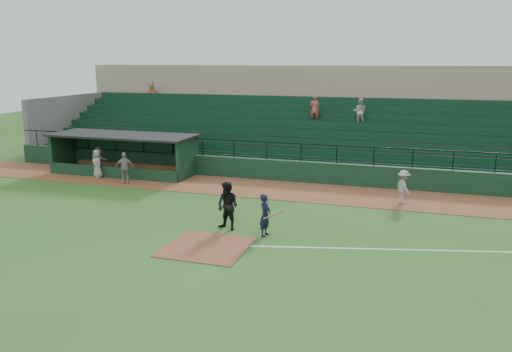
% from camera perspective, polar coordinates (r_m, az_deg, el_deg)
% --- Properties ---
extents(ground, '(90.00, 90.00, 0.00)m').
position_cam_1_polar(ground, '(19.82, -4.42, -7.01)').
color(ground, '#27551B').
rests_on(ground, ground).
extents(warning_track, '(40.00, 4.00, 0.03)m').
position_cam_1_polar(warning_track, '(27.07, 1.93, -1.52)').
color(warning_track, brown).
rests_on(warning_track, ground).
extents(home_plate_dirt, '(3.00, 3.00, 0.03)m').
position_cam_1_polar(home_plate_dirt, '(18.95, -5.57, -7.93)').
color(home_plate_dirt, brown).
rests_on(home_plate_dirt, ground).
extents(foul_line, '(17.49, 4.44, 0.01)m').
position_cam_1_polar(foul_line, '(19.66, 19.41, -7.89)').
color(foul_line, white).
rests_on(foul_line, ground).
extents(stadium_structure, '(38.00, 13.08, 6.40)m').
position_cam_1_polar(stadium_structure, '(34.73, 5.77, 5.44)').
color(stadium_structure, black).
rests_on(stadium_structure, ground).
extents(dugout, '(8.90, 3.20, 2.42)m').
position_cam_1_polar(dugout, '(32.12, -14.27, 2.76)').
color(dugout, black).
rests_on(dugout, ground).
extents(batter_at_plate, '(1.03, 0.69, 1.69)m').
position_cam_1_polar(batter_at_plate, '(19.78, 1.05, -4.43)').
color(batter_at_plate, black).
rests_on(batter_at_plate, ground).
extents(umpire, '(1.14, 0.99, 1.98)m').
position_cam_1_polar(umpire, '(20.52, -3.20, -3.39)').
color(umpire, black).
rests_on(umpire, ground).
extents(runner, '(1.05, 1.21, 1.63)m').
position_cam_1_polar(runner, '(25.17, 16.24, -1.19)').
color(runner, gray).
rests_on(runner, warning_track).
extents(dugout_player_a, '(1.12, 0.77, 1.76)m').
position_cam_1_polar(dugout_player_a, '(29.15, -14.58, 0.91)').
color(dugout_player_a, gray).
rests_on(dugout_player_a, warning_track).
extents(dugout_player_b, '(0.97, 0.87, 1.66)m').
position_cam_1_polar(dugout_player_b, '(30.98, -17.43, 1.32)').
color(dugout_player_b, gray).
rests_on(dugout_player_b, warning_track).
extents(dugout_player_c, '(1.55, 1.20, 1.63)m').
position_cam_1_polar(dugout_player_c, '(32.37, -17.18, 1.79)').
color(dugout_player_c, gray).
rests_on(dugout_player_c, warning_track).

